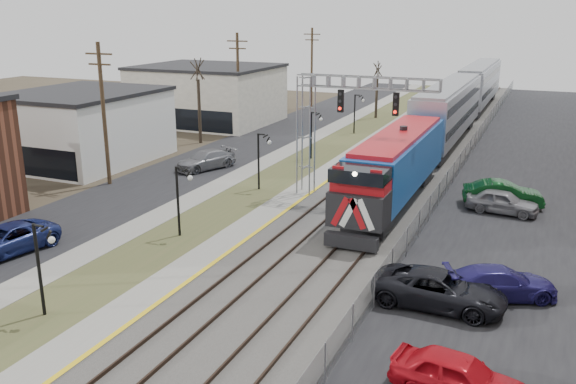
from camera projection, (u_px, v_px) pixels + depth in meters
The scene contains 23 objects.
street_west at pixel (216, 158), 51.56m from camera, with size 7.00×120.00×0.04m, color black.
sidewalk at pixel (264, 163), 49.84m from camera, with size 2.00×120.00×0.08m, color gray.
grass_median at pixel (297, 167), 48.70m from camera, with size 4.00×120.00×0.06m, color #434B28.
platform at pixel (333, 169), 47.53m from camera, with size 2.00×120.00×0.24m, color gray.
ballast_bed at pixel (396, 176), 45.64m from camera, with size 8.00×120.00×0.20m, color #595651.
parking_lot at pixel (571, 196), 41.09m from camera, with size 16.00×120.00×0.04m, color black.
platform_edge at pixel (344, 169), 47.16m from camera, with size 0.24×120.00×0.01m, color gold.
track_near at pixel (370, 171), 46.35m from camera, with size 1.58×120.00×0.15m.
track_far at pixel (416, 176), 45.02m from camera, with size 1.58×120.00×0.15m.
train at pixel (455, 108), 59.39m from camera, with size 3.00×63.05×5.33m.
signal_gantry at pixel (331, 115), 38.97m from camera, with size 9.00×1.07×8.15m.
lampposts at pixel (181, 200), 33.44m from camera, with size 0.14×62.14×4.00m.
utility_poles at pixel (104, 115), 42.49m from camera, with size 0.28×80.28×10.00m.
fence at pixel (454, 173), 43.84m from camera, with size 0.04×120.00×1.60m, color gray.
buildings_west at pixel (28, 138), 44.83m from camera, with size 14.00×67.00×7.00m.
bare_trees at pixel (225, 119), 54.68m from camera, with size 12.30×42.30×5.95m.
car_lot_a at pixel (459, 378), 19.45m from camera, with size 1.76×4.38×1.49m, color red.
car_lot_c at pixel (439, 290), 25.51m from camera, with size 2.54×5.52×1.53m, color black.
car_lot_d at pixel (500, 283), 26.30m from camera, with size 1.95×4.79×1.39m, color navy.
car_lot_e at pixel (502, 202), 37.34m from camera, with size 1.72×4.28×1.46m, color gray.
car_lot_f at pixel (503, 194), 38.67m from camera, with size 1.70×4.88×1.61m, color #0B3B16.
car_street_a at pixel (6, 241), 31.10m from camera, with size 2.43×5.27×1.47m, color navy.
car_street_b at pixel (206, 160), 47.82m from camera, with size 2.06×5.06×1.47m, color slate.
Camera 1 is at (14.09, -8.66, 11.98)m, focal length 38.00 mm.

